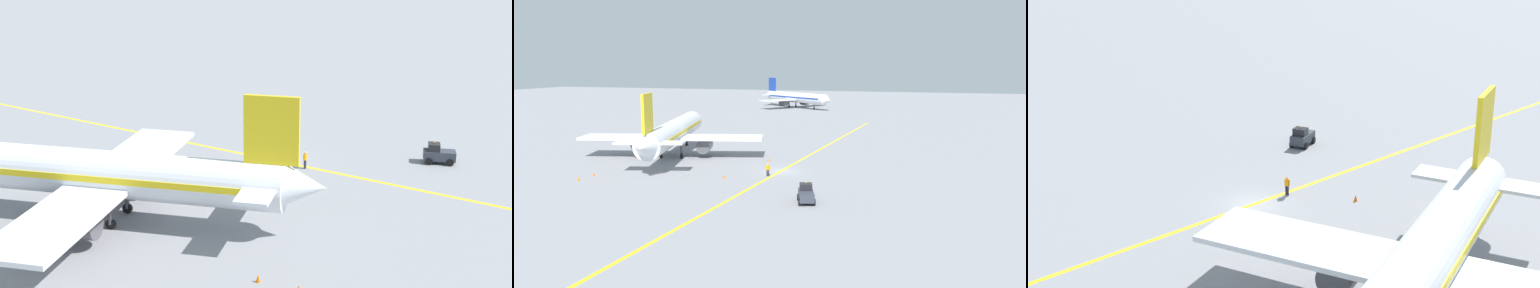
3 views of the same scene
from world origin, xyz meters
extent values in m
plane|color=gray|center=(0.00, 0.00, 0.00)|extent=(400.00, 400.00, 0.00)
cube|color=yellow|center=(0.00, 0.00, 0.00)|extent=(10.68, 119.59, 0.01)
cylinder|color=silver|center=(-19.18, 6.25, 3.80)|extent=(11.20, 29.92, 3.60)
cone|color=silver|center=(-14.93, -9.69, 4.10)|extent=(3.73, 3.69, 3.06)
cube|color=yellow|center=(-19.18, 6.25, 3.95)|extent=(10.47, 27.03, 0.50)
cube|color=silver|center=(-18.92, 5.29, 3.08)|extent=(28.40, 12.23, 0.36)
cylinder|color=#4C4C51|center=(-23.76, 4.00, 1.83)|extent=(2.95, 3.66, 2.20)
cylinder|color=#4C4C51|center=(-14.09, 6.57, 1.83)|extent=(2.95, 3.66, 2.20)
cube|color=yellow|center=(-15.58, -7.27, 8.10)|extent=(1.38, 3.96, 5.00)
cube|color=silver|center=(-15.71, -6.79, 4.20)|extent=(9.31, 4.64, 0.24)
cylinder|color=#4C4C51|center=(-20.21, 3.91, 1.40)|extent=(0.36, 0.36, 2.00)
cylinder|color=black|center=(-20.21, 3.91, 0.40)|extent=(0.48, 0.85, 0.80)
cylinder|color=#4C4C51|center=(-17.12, 4.73, 1.40)|extent=(0.36, 0.36, 2.00)
cylinder|color=black|center=(-17.12, 4.73, 0.40)|extent=(0.48, 0.85, 0.80)
cube|color=#333842|center=(6.79, -13.96, 0.80)|extent=(2.33, 3.31, 0.90)
cube|color=black|center=(6.62, -13.44, 1.60)|extent=(1.55, 1.43, 0.70)
sphere|color=orange|center=(6.62, -13.44, 2.03)|extent=(0.16, 0.16, 0.16)
cylinder|color=black|center=(5.78, -13.26, 0.35)|extent=(0.45, 0.74, 0.70)
cylinder|color=black|center=(7.21, -12.81, 0.35)|extent=(0.45, 0.74, 0.70)
cylinder|color=black|center=(6.37, -15.12, 0.35)|extent=(0.45, 0.74, 0.70)
cylinder|color=black|center=(7.80, -14.67, 0.35)|extent=(0.45, 0.74, 0.70)
cylinder|color=#23232D|center=(-0.63, -3.29, 0.42)|extent=(0.16, 0.16, 0.85)
cylinder|color=#23232D|center=(-0.83, -3.28, 0.42)|extent=(0.16, 0.16, 0.85)
cube|color=orange|center=(-0.73, -3.28, 1.15)|extent=(0.37, 0.23, 0.60)
cylinder|color=orange|center=(-0.49, -3.29, 1.15)|extent=(0.10, 0.10, 0.55)
cylinder|color=orange|center=(-0.97, -3.27, 1.15)|extent=(0.10, 0.10, 0.55)
sphere|color=beige|center=(-0.73, -3.28, 1.57)|extent=(0.22, 0.22, 0.22)
cone|color=orange|center=(-5.66, -6.10, 0.28)|extent=(0.32, 0.32, 0.55)
cone|color=orange|center=(-3.51, 6.33, 0.28)|extent=(0.32, 0.32, 0.55)
cone|color=orange|center=(-22.27, -9.77, 0.28)|extent=(0.32, 0.32, 0.55)
camera|label=1|loc=(-58.50, -29.03, 22.16)|focal=50.00mm
camera|label=2|loc=(18.04, -63.04, 14.31)|focal=35.00mm
camera|label=3|loc=(-37.06, 37.18, 22.58)|focal=50.00mm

